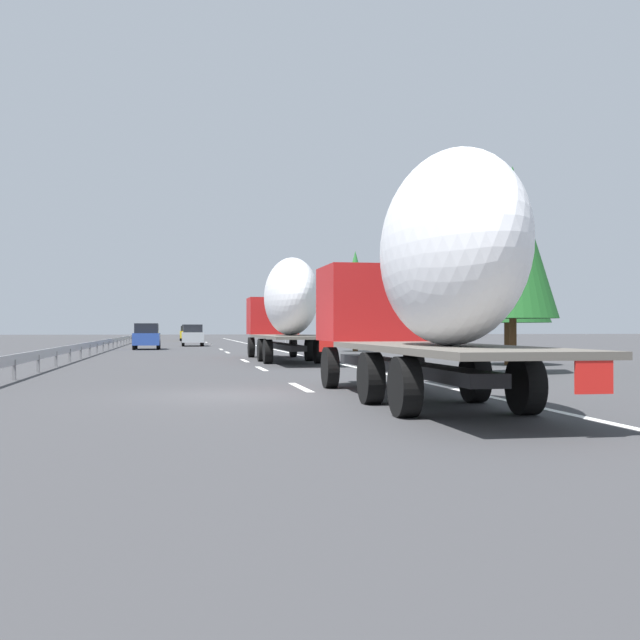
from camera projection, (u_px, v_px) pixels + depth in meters
ground_plane at (195, 349)px, 57.37m from camera, size 260.00×260.00×0.00m
lane_stripe_0 at (300, 387)px, 20.31m from camera, size 3.20×0.20×0.01m
lane_stripe_1 at (262, 369)px, 29.58m from camera, size 3.20×0.20×0.01m
lane_stripe_2 at (245, 361)px, 36.78m from camera, size 3.20×0.20×0.01m
lane_stripe_3 at (227, 352)px, 49.30m from camera, size 3.20×0.20×0.01m
lane_stripe_4 at (221, 349)px, 56.37m from camera, size 3.20×0.20×0.01m
lane_stripe_5 at (211, 344)px, 73.17m from camera, size 3.20×0.20×0.01m
lane_stripe_6 at (210, 344)px, 73.99m from camera, size 3.20×0.20×0.01m
lane_stripe_7 at (206, 342)px, 83.99m from camera, size 3.20×0.20×0.01m
lane_stripe_8 at (200, 339)px, 105.47m from camera, size 3.20×0.20×0.01m
lane_stripe_9 at (203, 341)px, 95.79m from camera, size 3.20×0.20×0.01m
edge_line_right at (263, 347)px, 63.27m from camera, size 110.00×0.20×0.01m
truck_lead at (286, 305)px, 36.04m from camera, size 14.22×2.55×4.60m
truck_trailing at (427, 274)px, 15.82m from camera, size 12.05×2.55×4.78m
car_silver_hatch at (193, 335)px, 66.81m from camera, size 4.48×1.80×1.82m
car_yellow_coupe at (187, 333)px, 94.35m from camera, size 4.50×1.76×1.77m
car_blue_sedan at (147, 336)px, 56.32m from camera, size 4.28×1.86×1.85m
car_black_suv at (188, 332)px, 105.50m from camera, size 4.03×1.78×1.98m
road_sign at (286, 318)px, 58.73m from camera, size 0.10×0.90×3.32m
tree_0 at (355, 291)px, 51.84m from camera, size 2.72×2.72×6.59m
tree_1 at (513, 242)px, 26.76m from camera, size 3.05×3.05×7.01m
tree_2 at (507, 273)px, 32.73m from camera, size 3.56×3.56×5.88m
guardrail_median at (113, 341)px, 59.25m from camera, size 94.00×0.10×0.76m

